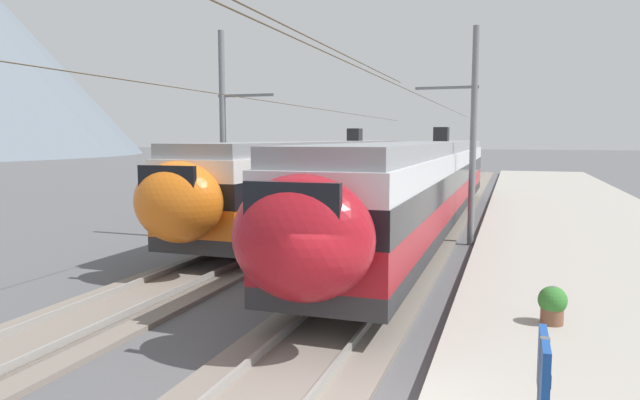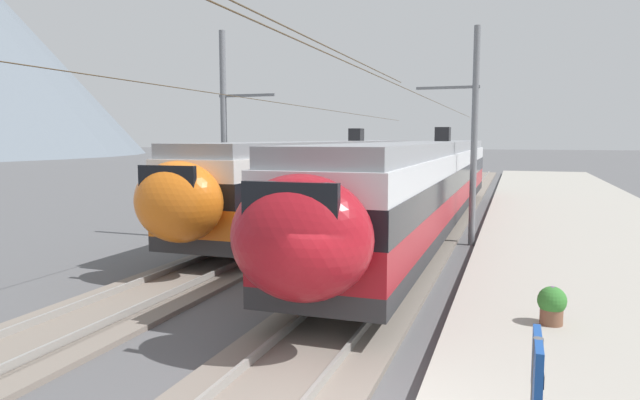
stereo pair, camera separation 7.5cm
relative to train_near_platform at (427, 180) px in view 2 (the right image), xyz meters
The scene contains 5 objects.
train_near_platform is the anchor object (origin of this frame).
train_far_track 5.90m from the train_near_platform, 61.15° to the left, with size 28.57×2.86×4.27m.
catenary_mast_mid 3.50m from the train_near_platform, 139.90° to the right, with size 48.65×2.32×8.06m.
catenary_mast_far_side 8.51m from the train_near_platform, 122.22° to the left, with size 48.65×2.29×8.05m.
potted_plant_platform_edge 12.92m from the train_near_platform, 160.60° to the right, with size 0.56×0.56×0.76m.
Camera 2 is at (-7.04, -2.10, 4.01)m, focal length 31.68 mm.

